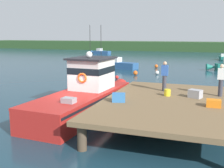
# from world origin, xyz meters

# --- Properties ---
(ground_plane) EXTENTS (200.00, 200.00, 0.00)m
(ground_plane) POSITION_xyz_m (0.00, 0.00, 0.00)
(ground_plane) COLOR #193847
(dock) EXTENTS (6.00, 9.00, 1.20)m
(dock) POSITION_xyz_m (4.80, 0.00, 1.07)
(dock) COLOR #4C3D2D
(dock) RESTS_ON ground
(main_fishing_boat) EXTENTS (3.02, 9.89, 4.80)m
(main_fishing_boat) POSITION_xyz_m (0.24, 0.67, 1.01)
(main_fishing_boat) COLOR red
(main_fishing_boat) RESTS_ON ground
(crate_single_far) EXTENTS (0.72, 0.64, 0.40)m
(crate_single_far) POSITION_xyz_m (5.95, 0.92, 1.40)
(crate_single_far) COLOR #9E9EA3
(crate_single_far) RESTS_ON dock
(crate_single_by_cleat) EXTENTS (0.60, 0.44, 0.32)m
(crate_single_by_cleat) POSITION_xyz_m (6.79, -0.61, 1.36)
(crate_single_by_cleat) COLOR orange
(crate_single_by_cleat) RESTS_ON dock
(crate_stack_near_edge) EXTENTS (0.70, 0.59, 0.39)m
(crate_stack_near_edge) POSITION_xyz_m (2.65, -1.08, 1.40)
(crate_stack_near_edge) COLOR #3370B2
(crate_stack_near_edge) RESTS_ON dock
(bait_bucket) EXTENTS (0.32, 0.32, 0.34)m
(bait_bucket) POSITION_xyz_m (4.60, 0.90, 1.37)
(bait_bucket) COLOR yellow
(bait_bucket) RESTS_ON dock
(deckhand_by_the_boat) EXTENTS (0.36, 0.22, 1.63)m
(deckhand_by_the_boat) POSITION_xyz_m (7.12, 1.68, 2.06)
(deckhand_by_the_boat) COLOR #383842
(deckhand_by_the_boat) RESTS_ON dock
(deckhand_further_back) EXTENTS (0.36, 0.22, 1.63)m
(deckhand_further_back) POSITION_xyz_m (4.26, 2.08, 2.06)
(deckhand_further_back) COLOR #383842
(deckhand_further_back) RESTS_ON dock
(moored_boat_far_right) EXTENTS (5.56, 2.65, 1.39)m
(moored_boat_far_right) POSITION_xyz_m (-4.38, 20.47, 0.48)
(moored_boat_far_right) COLOR #285184
(moored_boat_far_right) RESTS_ON ground
(moored_boat_off_the_point) EXTENTS (5.03, 2.23, 1.26)m
(moored_boat_off_the_point) POSITION_xyz_m (-16.13, 43.78, 0.43)
(moored_boat_off_the_point) COLOR #285184
(moored_boat_off_the_point) RESTS_ON ground
(moored_boat_outer_mooring) EXTENTS (1.30, 4.31, 1.09)m
(moored_boat_outer_mooring) POSITION_xyz_m (8.86, 37.11, 0.37)
(moored_boat_outer_mooring) COLOR #196B5B
(moored_boat_outer_mooring) RESTS_ON ground
(mooring_buoy_outer) EXTENTS (0.48, 0.48, 0.48)m
(mooring_buoy_outer) POSITION_xyz_m (-0.80, 15.31, 0.24)
(mooring_buoy_outer) COLOR #EA5B19
(mooring_buoy_outer) RESTS_ON ground
(mooring_buoy_channel_marker) EXTENTS (0.34, 0.34, 0.34)m
(mooring_buoy_channel_marker) POSITION_xyz_m (-1.84, 12.19, 0.17)
(mooring_buoy_channel_marker) COLOR red
(mooring_buoy_channel_marker) RESTS_ON ground
(mooring_buoy_inshore) EXTENTS (0.45, 0.45, 0.45)m
(mooring_buoy_inshore) POSITION_xyz_m (0.13, 22.50, 0.22)
(mooring_buoy_inshore) COLOR #EA5B19
(mooring_buoy_inshore) RESTS_ON ground
(mooring_buoy_spare_mooring) EXTENTS (0.41, 0.41, 0.41)m
(mooring_buoy_spare_mooring) POSITION_xyz_m (1.31, 16.51, 0.21)
(mooring_buoy_spare_mooring) COLOR silver
(mooring_buoy_spare_mooring) RESTS_ON ground
(far_shoreline) EXTENTS (120.00, 8.00, 2.40)m
(far_shoreline) POSITION_xyz_m (0.00, 62.00, 1.20)
(far_shoreline) COLOR #284723
(far_shoreline) RESTS_ON ground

